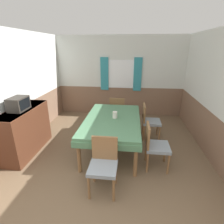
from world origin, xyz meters
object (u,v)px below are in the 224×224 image
Objects in this scene: chair_right_near at (154,144)px; tv at (18,104)px; chair_head_window at (117,110)px; sideboard at (26,131)px; vase at (115,115)px; dining_table at (112,122)px; chair_right_far at (149,120)px; chair_head_near at (104,163)px.

tv is (-2.73, 0.17, 0.65)m from chair_right_near.
sideboard reaches higher than chair_head_window.
tv is 2.83× the size of vase.
tv is 2.00m from vase.
tv reaches higher than dining_table.
chair_head_window is at bearing 92.35° from vase.
chair_right_near is 1.19m from chair_right_far.
vase reaches higher than dining_table.
chair_right_near is (0.87, -0.60, -0.15)m from dining_table.
chair_right_near is 1.08m from vase.
chair_right_far is at bearing 34.36° from vase.
sideboard is at bearing -95.00° from chair_right_near.
tv is (0.00, -0.07, 0.63)m from sideboard.
sideboard reaches higher than chair_right_far.
chair_right_near is at bearing -5.00° from sideboard.
chair_head_window is 2.60m from tv.
sideboard is 0.64m from tv.
chair_right_far is at bearing -115.01° from chair_head_near.
chair_right_near and chair_head_window have the same top height.
chair_right_far is at bearing -37.47° from chair_head_window.
tv is (-1.87, -1.69, 0.65)m from chair_head_window.
chair_head_window is at bearing -127.47° from chair_right_far.
dining_table is 2.26× the size of chair_right_far.
tv is (-2.73, -1.02, 0.65)m from chair_right_far.
chair_right_near is 1.00× the size of chair_head_near.
tv is (-1.87, -0.43, 0.51)m from dining_table.
sideboard is (-1.87, -0.36, -0.13)m from dining_table.
chair_right_near is at bearing 0.00° from chair_right_far.
tv is at bearing -89.42° from sideboard.
sideboard is 1.98m from vase.
chair_head_window is 1.09m from chair_right_far.
chair_head_window is at bearing 90.00° from dining_table.
chair_head_near is (-0.00, -2.52, 0.00)m from chair_head_window.
chair_head_near is 1.00× the size of chair_right_far.
chair_right_far is (0.87, -0.66, 0.00)m from chair_head_window.
dining_table is 1.27m from chair_head_window.
chair_right_near is at bearing -34.55° from dining_table.
chair_right_far is (0.87, 0.60, -0.15)m from dining_table.
chair_right_near is 1.09m from chair_head_near.
sideboard is (-1.87, 0.90, 0.02)m from chair_head_near.
sideboard is (-2.73, 0.24, 0.02)m from chair_right_near.
chair_head_window is 2.18× the size of tv.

